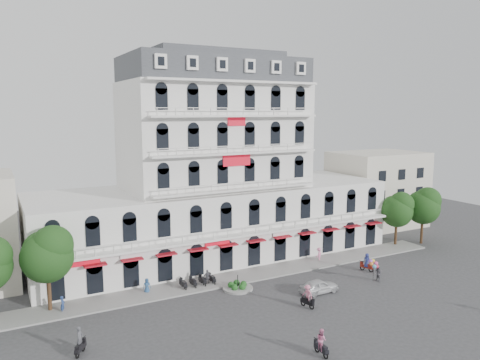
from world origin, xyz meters
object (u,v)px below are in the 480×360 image
rider_southwest (321,342)px  balloon_vendor (377,270)px  rider_east (367,262)px  rider_center (307,295)px  parked_car (319,286)px  rider_west (80,341)px

rider_southwest → balloon_vendor: size_ratio=0.89×
rider_east → rider_center: 13.24m
rider_east → rider_center: bearing=91.9°
parked_car → rider_east: bearing=-73.5°
parked_car → rider_east: 9.42m
rider_center → parked_car: bearing=115.0°
rider_center → rider_east: bearing=101.0°
parked_car → rider_center: rider_center is taller
balloon_vendor → rider_west: bearing=-178.5°
rider_center → balloon_vendor: size_ratio=0.92×
balloon_vendor → rider_center: bearing=-169.5°
rider_southwest → rider_center: bearing=-27.9°
rider_center → balloon_vendor: 10.98m
rider_west → rider_east: (32.84, 3.89, 0.01)m
rider_west → balloon_vendor: 31.41m
parked_car → balloon_vendor: (7.58, -0.37, 0.54)m
rider_west → rider_center: bearing=-59.9°
rider_east → rider_center: rider_center is taller
rider_west → rider_southwest: rider_west is taller
parked_car → rider_west: 23.85m
rider_east → rider_west: bearing=76.2°
parked_car → rider_west: bearing=92.8°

